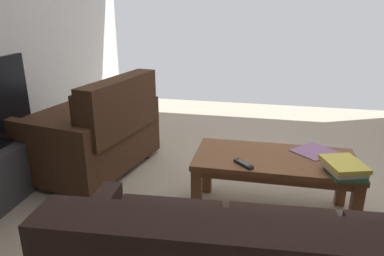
% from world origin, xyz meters
% --- Properties ---
extents(ground_plane, '(4.90, 5.71, 0.01)m').
position_xyz_m(ground_plane, '(0.00, 0.00, -0.00)').
color(ground_plane, tan).
extents(loveseat_near, '(1.09, 1.30, 0.89)m').
position_xyz_m(loveseat_near, '(1.54, -0.23, 0.37)').
color(loveseat_near, black).
rests_on(loveseat_near, ground).
extents(coffee_table, '(1.13, 0.54, 0.46)m').
position_xyz_m(coffee_table, '(-0.07, 0.21, 0.38)').
color(coffee_table, brown).
rests_on(coffee_table, ground).
extents(book_stack, '(0.29, 0.33, 0.09)m').
position_xyz_m(book_stack, '(-0.49, 0.40, 0.50)').
color(book_stack, '#337F51').
rests_on(book_stack, coffee_table).
extents(tv_remote, '(0.14, 0.15, 0.02)m').
position_xyz_m(tv_remote, '(0.14, 0.39, 0.47)').
color(tv_remote, black).
rests_on(tv_remote, coffee_table).
extents(loose_magazine, '(0.36, 0.36, 0.01)m').
position_xyz_m(loose_magazine, '(-0.35, 0.05, 0.46)').
color(loose_magazine, '#996699').
rests_on(loose_magazine, coffee_table).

